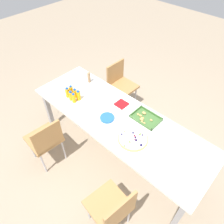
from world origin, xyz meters
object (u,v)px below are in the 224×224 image
at_px(juice_bottle_5, 79,96).
at_px(plate_stack, 107,118).
at_px(juice_bottle_4, 75,93).
at_px(juice_bottle_2, 74,98).
at_px(cardboard_tube, 89,78).
at_px(napkin_stack, 122,104).
at_px(juice_bottle_1, 71,96).
at_px(juice_bottle_0, 68,93).
at_px(fruit_pizza, 133,138).
at_px(chair_far_left, 120,83).
at_px(chair_near_right, 112,208).
at_px(snack_tray, 145,118).
at_px(juice_bottle_3, 71,90).
at_px(chair_near_left, 46,139).
at_px(party_table, 118,121).

relative_size(juice_bottle_5, plate_stack, 0.83).
bearing_deg(juice_bottle_4, juice_bottle_5, -3.94).
bearing_deg(juice_bottle_2, cardboard_tube, 112.13).
height_order(napkin_stack, cardboard_tube, cardboard_tube).
xyz_separation_m(juice_bottle_1, plate_stack, (0.60, 0.08, -0.05)).
xyz_separation_m(juice_bottle_0, fruit_pizza, (1.12, 0.04, -0.06)).
distance_m(fruit_pizza, plate_stack, 0.44).
xyz_separation_m(chair_far_left, plate_stack, (0.58, -0.91, 0.27)).
relative_size(chair_near_right, juice_bottle_4, 6.31).
relative_size(fruit_pizza, snack_tray, 1.01).
relative_size(juice_bottle_3, napkin_stack, 0.99).
distance_m(juice_bottle_4, juice_bottle_5, 0.08).
xyz_separation_m(juice_bottle_4, juice_bottle_5, (0.08, -0.01, 0.01)).
distance_m(napkin_stack, cardboard_tube, 0.68).
bearing_deg(chair_near_left, fruit_pizza, -52.60).
xyz_separation_m(chair_far_left, juice_bottle_0, (-0.10, -0.98, 0.33)).
relative_size(juice_bottle_1, fruit_pizza, 0.39).
height_order(fruit_pizza, napkin_stack, fruit_pizza).
height_order(juice_bottle_4, fruit_pizza, juice_bottle_4).
relative_size(party_table, snack_tray, 7.16).
bearing_deg(party_table, napkin_stack, 122.15).
height_order(chair_far_left, juice_bottle_0, juice_bottle_0).
bearing_deg(chair_near_left, juice_bottle_1, 15.33).
bearing_deg(fruit_pizza, chair_near_left, -146.73).
bearing_deg(chair_far_left, snack_tray, 59.10).
distance_m(juice_bottle_5, cardboard_tube, 0.40).
xyz_separation_m(chair_near_right, cardboard_tube, (-1.44, 1.03, 0.33)).
height_order(chair_far_left, juice_bottle_2, juice_bottle_2).
relative_size(juice_bottle_1, juice_bottle_5, 0.93).
xyz_separation_m(party_table, plate_stack, (-0.09, -0.11, 0.07)).
xyz_separation_m(chair_near_right, fruit_pizza, (-0.29, 0.65, 0.27)).
bearing_deg(plate_stack, juice_bottle_5, -179.20).
xyz_separation_m(juice_bottle_2, juice_bottle_4, (-0.07, 0.08, -0.01)).
bearing_deg(juice_bottle_3, cardboard_tube, 95.19).
relative_size(chair_near_right, cardboard_tube, 5.15).
height_order(chair_near_left, juice_bottle_5, juice_bottle_5).
distance_m(juice_bottle_0, snack_tray, 1.10).
bearing_deg(fruit_pizza, napkin_stack, 144.20).
bearing_deg(cardboard_tube, juice_bottle_3, -84.81).
bearing_deg(party_table, juice_bottle_3, -171.71).
height_order(juice_bottle_1, juice_bottle_5, juice_bottle_5).
bearing_deg(fruit_pizza, snack_tray, 104.51).
bearing_deg(chair_near_left, napkin_stack, -21.23).
bearing_deg(juice_bottle_4, cardboard_tube, 106.62).
xyz_separation_m(party_table, juice_bottle_0, (-0.77, -0.18, 0.13)).
relative_size(juice_bottle_0, cardboard_tube, 0.94).
height_order(juice_bottle_1, napkin_stack, juice_bottle_1).
bearing_deg(chair_near_left, juice_bottle_4, 14.39).
distance_m(chair_near_right, cardboard_tube, 1.80).
xyz_separation_m(juice_bottle_0, juice_bottle_3, (0.00, 0.06, -0.00)).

